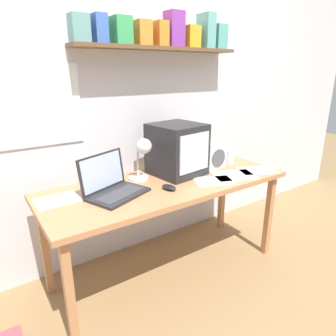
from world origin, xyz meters
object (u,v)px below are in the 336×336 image
(crt_monitor, at_px, (177,149))
(juice_glass, at_px, (229,157))
(computer_mouse, at_px, (169,187))
(open_notebook, at_px, (58,200))
(laptop, at_px, (111,184))
(corner_desk, at_px, (168,190))
(space_heater, at_px, (213,155))
(loose_paper_near_monitor, at_px, (213,181))
(loose_paper_near_laptop, at_px, (257,170))
(desk_lamp, at_px, (143,153))
(printed_handout, at_px, (234,175))

(crt_monitor, distance_m, juice_glass, 0.51)
(computer_mouse, relative_size, open_notebook, 0.45)
(laptop, distance_m, computer_mouse, 0.36)
(corner_desk, height_order, space_heater, space_heater)
(computer_mouse, xyz_separation_m, loose_paper_near_monitor, (0.34, -0.05, -0.01))
(loose_paper_near_laptop, xyz_separation_m, loose_paper_near_monitor, (-0.43, 0.02, 0.00))
(desk_lamp, relative_size, open_notebook, 1.16)
(desk_lamp, bearing_deg, loose_paper_near_monitor, -51.97)
(space_heater, relative_size, computer_mouse, 1.76)
(juice_glass, distance_m, open_notebook, 1.35)
(juice_glass, xyz_separation_m, loose_paper_near_laptop, (0.05, -0.25, -0.05))
(corner_desk, distance_m, desk_lamp, 0.31)
(desk_lamp, bearing_deg, printed_handout, -41.76)
(laptop, bearing_deg, computer_mouse, -45.34)
(corner_desk, relative_size, open_notebook, 6.63)
(corner_desk, height_order, computer_mouse, computer_mouse)
(desk_lamp, bearing_deg, space_heater, -22.16)
(laptop, bearing_deg, juice_glass, -19.06)
(corner_desk, xyz_separation_m, loose_paper_near_monitor, (0.27, -0.16, 0.06))
(corner_desk, height_order, open_notebook, open_notebook)
(space_heater, bearing_deg, open_notebook, 173.70)
(crt_monitor, relative_size, open_notebook, 1.50)
(corner_desk, height_order, loose_paper_near_laptop, loose_paper_near_laptop)
(desk_lamp, bearing_deg, laptop, -178.46)
(space_heater, xyz_separation_m, loose_paper_near_laptop, (0.24, -0.24, -0.10))
(corner_desk, relative_size, computer_mouse, 14.65)
(corner_desk, height_order, loose_paper_near_monitor, loose_paper_near_monitor)
(corner_desk, distance_m, space_heater, 0.49)
(juice_glass, height_order, space_heater, space_heater)
(computer_mouse, bearing_deg, loose_paper_near_monitor, -7.62)
(juice_glass, height_order, loose_paper_near_laptop, juice_glass)
(juice_glass, bearing_deg, computer_mouse, -165.50)
(space_heater, bearing_deg, crt_monitor, 167.44)
(corner_desk, distance_m, printed_handout, 0.50)
(desk_lamp, xyz_separation_m, printed_handout, (0.59, -0.28, -0.19))
(computer_mouse, bearing_deg, desk_lamp, 102.69)
(crt_monitor, bearing_deg, open_notebook, 171.81)
(space_heater, bearing_deg, loose_paper_near_monitor, -134.58)
(printed_handout, bearing_deg, computer_mouse, 175.18)
(desk_lamp, bearing_deg, corner_desk, -59.38)
(crt_monitor, xyz_separation_m, juice_glass, (0.49, -0.04, -0.13))
(loose_paper_near_laptop, distance_m, loose_paper_near_monitor, 0.43)
(loose_paper_near_monitor, bearing_deg, laptop, 163.95)
(space_heater, height_order, loose_paper_near_monitor, space_heater)
(corner_desk, distance_m, computer_mouse, 0.16)
(juice_glass, bearing_deg, desk_lamp, 176.38)
(space_heater, relative_size, open_notebook, 0.80)
(space_heater, bearing_deg, desk_lamp, 170.74)
(printed_handout, relative_size, loose_paper_near_monitor, 1.15)
(juice_glass, xyz_separation_m, loose_paper_near_monitor, (-0.38, -0.23, -0.05))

